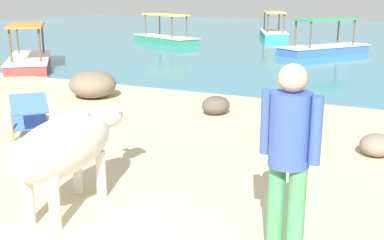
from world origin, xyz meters
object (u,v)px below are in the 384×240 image
object	(u,v)px
cow	(67,145)
boat_teal	(273,32)
boat_red	(29,58)
boat_green	(166,37)
boat_blue	(324,47)
person_standing	(289,150)
deck_chair_far	(29,113)

from	to	relation	value
cow	boat_teal	xyz separation A→B (m)	(-4.07, 20.61, -0.42)
boat_red	boat_teal	world-z (taller)	same
boat_green	boat_teal	xyz separation A→B (m)	(3.50, 5.05, 0.00)
boat_teal	boat_blue	xyz separation A→B (m)	(3.75, -6.06, 0.00)
person_standing	boat_red	world-z (taller)	person_standing
person_standing	boat_teal	bearing A→B (deg)	29.91
boat_red	boat_teal	xyz separation A→B (m)	(3.55, 13.37, 0.00)
boat_red	boat_blue	distance (m)	10.33
cow	person_standing	distance (m)	2.22
deck_chair_far	boat_blue	bearing A→B (deg)	-56.47
person_standing	boat_green	xyz separation A→B (m)	(-9.77, 15.57, -0.70)
deck_chair_far	person_standing	distance (m)	4.72
person_standing	boat_blue	bearing A→B (deg)	22.82
boat_teal	boat_green	bearing A→B (deg)	123.16
cow	boat_blue	xyz separation A→B (m)	(-0.32, 14.55, -0.42)
boat_red	boat_green	world-z (taller)	same
boat_red	boat_green	size ratio (longest dim) A/B	0.93
cow	boat_green	size ratio (longest dim) A/B	0.48
cow	boat_teal	world-z (taller)	boat_teal
deck_chair_far	boat_teal	world-z (taller)	boat_teal
boat_red	boat_green	xyz separation A→B (m)	(0.06, 8.32, 0.00)
cow	boat_green	xyz separation A→B (m)	(-7.56, 15.56, -0.42)
boat_blue	boat_red	bearing A→B (deg)	-11.12
boat_red	cow	bearing A→B (deg)	5.81
deck_chair_far	boat_green	bearing A→B (deg)	-27.05
cow	boat_green	bearing A→B (deg)	21.51
deck_chair_far	boat_teal	distance (m)	19.04
cow	boat_green	distance (m)	17.31
person_standing	cow	bearing A→B (deg)	102.76
deck_chair_far	boat_green	distance (m)	14.90
deck_chair_far	cow	bearing A→B (deg)	-175.93
cow	boat_red	world-z (taller)	boat_red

